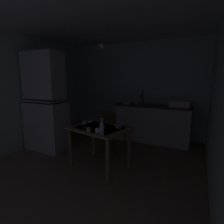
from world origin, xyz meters
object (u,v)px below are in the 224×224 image
at_px(hutch_cabinet, 45,105).
at_px(mixing_bowl_counter, 127,102).
at_px(sink_basin, 180,104).
at_px(chair_far_side, 112,131).
at_px(hand_pump, 142,98).
at_px(serving_bowl_wide, 118,127).
at_px(teacup_cream, 85,122).
at_px(glass_bottle, 102,128).
at_px(dining_table, 99,133).

relative_size(hutch_cabinet, mixing_bowl_counter, 8.59).
height_order(sink_basin, chair_far_side, sink_basin).
bearing_deg(chair_far_side, mixing_bowl_counter, 95.94).
height_order(hutch_cabinet, hand_pump, hutch_cabinet).
distance_m(serving_bowl_wide, teacup_cream, 0.67).
bearing_deg(teacup_cream, glass_bottle, -34.00).
height_order(sink_basin, serving_bowl_wide, sink_basin).
xyz_separation_m(mixing_bowl_counter, dining_table, (0.17, -1.72, -0.33)).
bearing_deg(sink_basin, mixing_bowl_counter, -177.76).
distance_m(hand_pump, serving_bowl_wide, 1.73).
bearing_deg(hand_pump, serving_bowl_wide, -86.62).
bearing_deg(serving_bowl_wide, hutch_cabinet, 176.53).
height_order(chair_far_side, teacup_cream, chair_far_side).
xyz_separation_m(teacup_cream, glass_bottle, (0.59, -0.40, 0.07)).
bearing_deg(sink_basin, chair_far_side, -134.64).
height_order(hutch_cabinet, glass_bottle, hutch_cabinet).
distance_m(hand_pump, glass_bottle, 2.15).
xyz_separation_m(serving_bowl_wide, teacup_cream, (-0.67, -0.03, 0.00)).
xyz_separation_m(hand_pump, chair_far_side, (-0.26, -1.22, -0.59)).
xyz_separation_m(hutch_cabinet, mixing_bowl_counter, (1.30, 1.50, -0.04)).
xyz_separation_m(hutch_cabinet, teacup_cream, (1.11, -0.14, -0.23)).
xyz_separation_m(mixing_bowl_counter, serving_bowl_wide, (0.48, -1.61, -0.20)).
bearing_deg(serving_bowl_wide, chair_far_side, 126.97).
bearing_deg(mixing_bowl_counter, serving_bowl_wide, -73.39).
height_order(dining_table, serving_bowl_wide, serving_bowl_wide).
bearing_deg(teacup_cream, serving_bowl_wide, 2.89).
distance_m(sink_basin, hand_pump, 0.90).
bearing_deg(chair_far_side, dining_table, -84.86).
xyz_separation_m(hutch_cabinet, chair_far_side, (1.41, 0.37, -0.49)).
xyz_separation_m(mixing_bowl_counter, teacup_cream, (-0.19, -1.64, -0.19)).
bearing_deg(glass_bottle, hutch_cabinet, 162.38).
height_order(teacup_cream, glass_bottle, glass_bottle).
relative_size(sink_basin, mixing_bowl_counter, 1.81).
distance_m(chair_far_side, serving_bowl_wide, 0.66).
height_order(dining_table, glass_bottle, glass_bottle).
distance_m(mixing_bowl_counter, serving_bowl_wide, 1.69).
distance_m(teacup_cream, glass_bottle, 0.72).
distance_m(sink_basin, mixing_bowl_counter, 1.28).
xyz_separation_m(mixing_bowl_counter, chair_far_side, (0.12, -1.12, -0.46)).
distance_m(hutch_cabinet, chair_far_side, 1.54).
height_order(hand_pump, mixing_bowl_counter, hand_pump).
distance_m(hutch_cabinet, serving_bowl_wide, 1.79).
bearing_deg(dining_table, hutch_cabinet, 171.53).
relative_size(hutch_cabinet, chair_far_side, 2.29).
bearing_deg(hand_pump, dining_table, -96.55).
bearing_deg(mixing_bowl_counter, dining_table, -84.33).
distance_m(mixing_bowl_counter, teacup_cream, 1.66).
height_order(hand_pump, teacup_cream, hand_pump).
distance_m(chair_far_side, teacup_cream, 0.65).
relative_size(mixing_bowl_counter, teacup_cream, 3.19).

